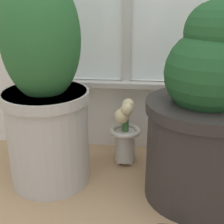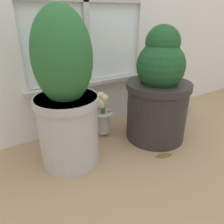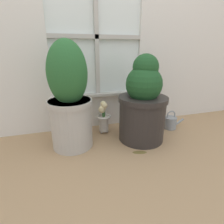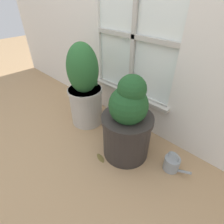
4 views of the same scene
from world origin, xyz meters
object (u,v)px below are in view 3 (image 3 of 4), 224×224
object	(u,v)px
watering_can	(170,122)
potted_plant_right	(143,104)
potted_plant_left	(70,100)
flower_vase	(104,117)

from	to	relation	value
watering_can	potted_plant_right	bearing A→B (deg)	-163.36
potted_plant_left	flower_vase	size ratio (longest dim) A/B	2.75
potted_plant_left	watering_can	size ratio (longest dim) A/B	3.80
potted_plant_left	flower_vase	bearing A→B (deg)	27.75
potted_plant_left	potted_plant_right	bearing A→B (deg)	-5.28
potted_plant_left	flower_vase	xyz separation A→B (m)	(0.30, 0.16, -0.23)
potted_plant_left	flower_vase	distance (m)	0.41
potted_plant_right	watering_can	size ratio (longest dim) A/B	3.33
potted_plant_left	potted_plant_right	distance (m)	0.59
potted_plant_left	watering_can	xyz separation A→B (m)	(0.95, 0.06, -0.32)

